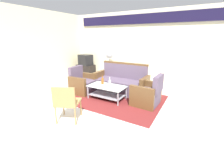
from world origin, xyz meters
name	(u,v)px	position (x,y,z in m)	size (l,w,h in m)	color
ground_plane	(100,108)	(0.00, 0.00, 0.00)	(14.00, 14.00, 0.00)	silver
wall_back	(142,45)	(0.00, 3.05, 1.48)	(6.52, 0.19, 2.80)	beige
wall_left	(17,49)	(-3.26, -0.10, 1.40)	(0.12, 6.20, 2.80)	beige
rug	(111,98)	(-0.08, 0.76, 0.01)	(2.99, 2.04, 0.01)	maroon
couch	(121,83)	(-0.08, 1.39, 0.32)	(1.80, 0.75, 0.96)	#5B4C60
armchair_left	(83,84)	(-1.17, 0.72, 0.29)	(0.72, 0.78, 0.85)	#5B4C60
armchair_right	(147,94)	(1.00, 0.86, 0.29)	(0.73, 0.78, 0.85)	#5B4C60
coffee_table	(107,90)	(-0.15, 0.62, 0.27)	(1.10, 0.60, 0.40)	silver
bottle_brown	(103,81)	(-0.37, 0.72, 0.51)	(0.08, 0.08, 0.26)	brown
bottle_clear	(110,84)	(-0.02, 0.56, 0.52)	(0.07, 0.07, 0.30)	silver
cup	(115,87)	(0.17, 0.54, 0.46)	(0.08, 0.08, 0.10)	silver
tv_stand	(86,70)	(-2.54, 2.55, 0.26)	(0.80, 0.50, 0.52)	black
television	(86,60)	(-2.54, 2.55, 0.76)	(0.67, 0.55, 0.48)	black
pedestal_fan	(110,56)	(-1.25, 2.60, 1.01)	(0.36, 0.36, 1.27)	#2D2D33
wicker_chair	(66,101)	(-0.23, -0.89, 0.49)	(0.64, 0.64, 0.84)	#AD844C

